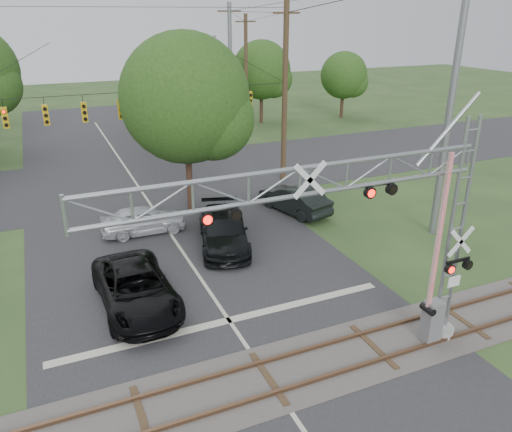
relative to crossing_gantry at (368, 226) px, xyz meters
name	(u,v)px	position (x,y,z in m)	size (l,w,h in m)	color
ground	(298,423)	(-3.02, -1.64, -4.90)	(160.00, 160.00, 0.00)	#29441F
road_main	(194,268)	(-3.02, 8.36, -4.89)	(14.00, 90.00, 0.02)	#272729
road_cross	(134,180)	(-3.02, 22.36, -4.89)	(90.00, 12.00, 0.02)	#272729
railroad_track	(268,378)	(-3.02, 0.36, -4.87)	(90.00, 3.20, 0.17)	#46423D
crossing_gantry	(368,226)	(0.00, 0.00, 0.00)	(12.41, 1.00, 7.85)	gray
traffic_signal_span	(153,105)	(-2.16, 18.36, 0.82)	(19.34, 0.36, 11.50)	slate
pickup_black	(136,288)	(-5.95, 6.27, -4.09)	(2.67, 5.80, 1.61)	black
car_dark	(224,231)	(-0.92, 10.08, -4.09)	(2.26, 5.55, 1.61)	black
sedan_silver	(143,220)	(-4.22, 13.23, -4.16)	(1.74, 4.33, 1.48)	#B9BBC2
suv_dark	(294,199)	(4.36, 12.71, -4.12)	(1.65, 4.74, 1.56)	black
streetlight	(214,91)	(4.36, 26.33, 0.21)	(2.44, 0.25, 9.14)	slate
utility_poles	(180,93)	(0.29, 21.16, 0.99)	(26.60, 27.35, 13.07)	#3D2F1C
treeline	(98,82)	(-3.72, 30.54, 0.77)	(53.21, 27.65, 10.08)	#3A251A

